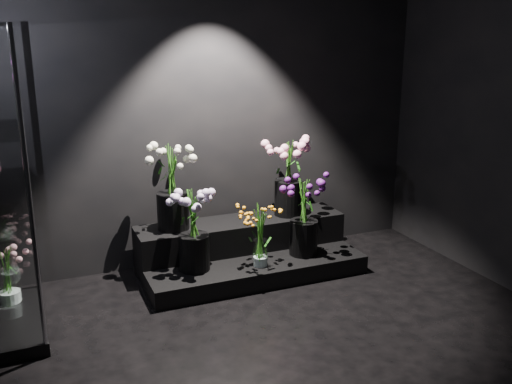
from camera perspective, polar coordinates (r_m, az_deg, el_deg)
floor at (r=3.59m, az=5.64°, el=-17.80°), size 4.00×4.00×0.00m
wall_back at (r=4.87m, az=-5.17°, el=8.93°), size 4.00×0.00×4.00m
display_riser at (r=4.92m, az=-1.00°, el=-5.81°), size 1.82×0.81×0.40m
bouquet_orange_bells at (r=4.54m, az=0.45°, el=-4.28°), size 0.36×0.36×0.51m
bouquet_lilac at (r=4.47m, az=-6.27°, el=-3.28°), size 0.39×0.39×0.67m
bouquet_purple at (r=4.77m, az=4.84°, el=-1.97°), size 0.36×0.36×0.67m
bouquet_cream_roses at (r=4.65m, az=-8.41°, el=0.94°), size 0.45×0.45×0.70m
bouquet_pink_roses at (r=4.97m, az=3.29°, el=2.10°), size 0.45×0.45×0.69m
bouquet_case_base_pink at (r=4.47m, az=-23.62°, el=-7.47°), size 0.37×0.37×0.43m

